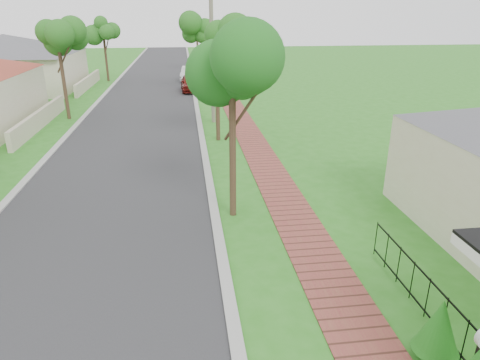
{
  "coord_description": "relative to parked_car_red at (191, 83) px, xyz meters",
  "views": [
    {
      "loc": [
        -0.16,
        -5.83,
        6.34
      ],
      "look_at": [
        1.41,
        6.32,
        1.5
      ],
      "focal_mm": 32.0,
      "sensor_mm": 36.0,
      "label": 1
    }
  ],
  "objects": [
    {
      "name": "road",
      "position": [
        -3.4,
        -11.07,
        -0.69
      ],
      "size": [
        7.0,
        120.0,
        0.02
      ],
      "primitive_type": "cube",
      "color": "#28282B",
      "rests_on": "ground"
    },
    {
      "name": "kerb_right",
      "position": [
        0.25,
        -11.07,
        -0.69
      ],
      "size": [
        0.3,
        120.0,
        0.1
      ],
      "primitive_type": "cube",
      "color": "#9E9E99",
      "rests_on": "ground"
    },
    {
      "name": "kerb_left",
      "position": [
        -7.05,
        -11.07,
        -0.69
      ],
      "size": [
        0.3,
        120.0,
        0.1
      ],
      "primitive_type": "cube",
      "color": "#9E9E99",
      "rests_on": "ground"
    },
    {
      "name": "sidewalk",
      "position": [
        2.85,
        -11.07,
        -0.69
      ],
      "size": [
        1.5,
        120.0,
        0.03
      ],
      "primitive_type": "cube",
      "color": "brown",
      "rests_on": "ground"
    },
    {
      "name": "picket_fence",
      "position": [
        4.5,
        -31.07,
        -0.15
      ],
      "size": [
        0.03,
        8.02,
        1.0
      ],
      "color": "black",
      "rests_on": "ground"
    },
    {
      "name": "street_trees",
      "position": [
        -3.27,
        -4.23,
        3.85
      ],
      "size": [
        10.7,
        37.65,
        5.89
      ],
      "color": "#382619",
      "rests_on": "ground"
    },
    {
      "name": "far_house_grey",
      "position": [
        -15.37,
        2.93,
        1.65
      ],
      "size": [
        15.56,
        15.56,
        4.6
      ],
      "color": "beige",
      "rests_on": "ground"
    },
    {
      "name": "parked_car_red",
      "position": [
        0.0,
        0.0,
        0.0
      ],
      "size": [
        1.75,
        4.08,
        1.37
      ],
      "primitive_type": "imported",
      "rotation": [
        0.0,
        0.0,
        0.03
      ],
      "color": "maroon",
      "rests_on": "ground"
    },
    {
      "name": "parked_car_white",
      "position": [
        -0.0,
        6.26,
        -0.02
      ],
      "size": [
        1.89,
        4.17,
        1.33
      ],
      "primitive_type": "imported",
      "rotation": [
        0.0,
        0.0,
        -0.12
      ],
      "color": "silver",
      "rests_on": "ground"
    },
    {
      "name": "near_tree",
      "position": [
        0.86,
        -24.07,
        3.71
      ],
      "size": [
        2.15,
        2.15,
        5.52
      ],
      "color": "#382619",
      "rests_on": "ground"
    },
    {
      "name": "utility_pole",
      "position": [
        1.13,
        -11.12,
        3.4
      ],
      "size": [
        1.2,
        0.24,
        8.05
      ],
      "color": "#746B5A",
      "rests_on": "ground"
    }
  ]
}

